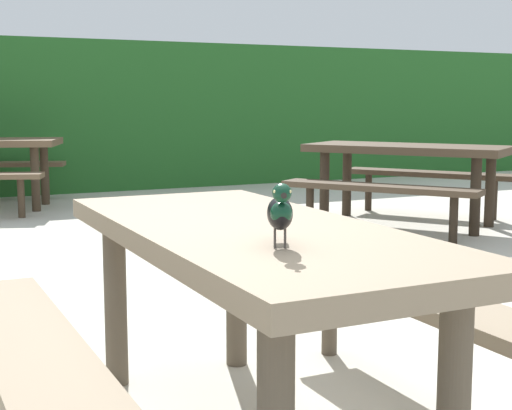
{
  "coord_description": "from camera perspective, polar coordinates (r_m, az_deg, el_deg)",
  "views": [
    {
      "loc": [
        -0.98,
        -2.07,
        1.14
      ],
      "look_at": [
        -0.03,
        -0.1,
        0.84
      ],
      "focal_mm": 53.19,
      "sensor_mm": 36.0,
      "label": 1
    }
  ],
  "objects": [
    {
      "name": "picnic_table_foreground",
      "position": [
        2.51,
        -0.44,
        -5.64
      ],
      "size": [
        1.68,
        1.8,
        0.74
      ],
      "color": "#84725B",
      "rests_on": "ground"
    },
    {
      "name": "bird_grackle",
      "position": [
        2.06,
        1.83,
        -0.47
      ],
      "size": [
        0.14,
        0.27,
        0.18
      ],
      "color": "black",
      "rests_on": "picnic_table_foreground"
    },
    {
      "name": "picnic_table_mid_right",
      "position": [
        7.1,
        11.25,
        2.97
      ],
      "size": [
        2.35,
        2.36,
        0.74
      ],
      "color": "#473828",
      "rests_on": "ground"
    }
  ]
}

